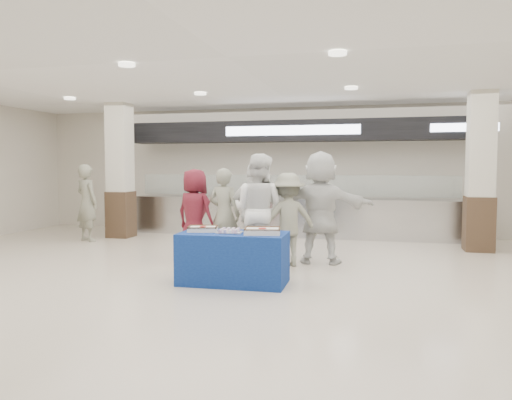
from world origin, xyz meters
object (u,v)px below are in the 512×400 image
(sheet_cake_right, at_px, (262,230))
(chef_short, at_px, (254,212))
(civilian_maroon, at_px, (195,213))
(civilian_white, at_px, (321,208))
(cupcake_tray, at_px, (229,231))
(display_table, at_px, (233,258))
(sheet_cake_left, at_px, (203,228))
(soldier_b, at_px, (288,220))
(soldier_a, at_px, (224,214))
(soldier_bg, at_px, (87,203))
(chef_tall, at_px, (258,210))

(sheet_cake_right, bearing_deg, chef_short, 107.72)
(civilian_maroon, distance_m, civilian_white, 2.35)
(cupcake_tray, relative_size, chef_short, 0.22)
(display_table, height_order, sheet_cake_left, sheet_cake_left)
(sheet_cake_left, xyz_separation_m, cupcake_tray, (0.43, -0.06, -0.02))
(display_table, relative_size, soldier_b, 0.97)
(soldier_a, height_order, chef_short, chef_short)
(sheet_cake_left, relative_size, cupcake_tray, 1.25)
(soldier_a, bearing_deg, soldier_bg, -10.81)
(display_table, distance_m, soldier_b, 1.63)
(chef_tall, bearing_deg, soldier_b, -152.37)
(cupcake_tray, height_order, chef_tall, chef_tall)
(sheet_cake_right, relative_size, civilian_maroon, 0.34)
(display_table, xyz_separation_m, sheet_cake_left, (-0.48, 0.04, 0.42))
(sheet_cake_right, bearing_deg, civilian_white, 72.00)
(soldier_b, xyz_separation_m, civilian_white, (0.52, 0.36, 0.19))
(cupcake_tray, xyz_separation_m, civilian_maroon, (-1.24, 1.83, 0.05))
(cupcake_tray, bearing_deg, sheet_cake_right, -1.59)
(sheet_cake_left, xyz_separation_m, soldier_bg, (-3.93, 3.09, 0.08))
(sheet_cake_right, height_order, soldier_bg, soldier_bg)
(cupcake_tray, xyz_separation_m, chef_tall, (0.09, 1.37, 0.18))
(soldier_a, height_order, civilian_white, civilian_white)
(chef_tall, distance_m, soldier_bg, 4.80)
(cupcake_tray, bearing_deg, soldier_bg, 144.18)
(sheet_cake_left, height_order, chef_tall, chef_tall)
(civilian_maroon, bearing_deg, chef_short, -161.03)
(sheet_cake_left, distance_m, chef_tall, 1.42)
(civilian_maroon, height_order, chef_short, chef_short)
(display_table, xyz_separation_m, cupcake_tray, (-0.05, -0.02, 0.40))
(sheet_cake_right, height_order, civilian_white, civilian_white)
(civilian_white, bearing_deg, cupcake_tray, 57.25)
(civilian_white, bearing_deg, civilian_maroon, -1.44)
(civilian_maroon, relative_size, soldier_a, 0.99)
(cupcake_tray, relative_size, soldier_bg, 0.22)
(chef_tall, height_order, civilian_white, civilian_white)
(civilian_white, bearing_deg, sheet_cake_right, 69.97)
(display_table, height_order, sheet_cake_right, sheet_cake_right)
(chef_short, bearing_deg, sheet_cake_right, 100.35)
(civilian_maroon, xyz_separation_m, soldier_a, (0.60, -0.07, 0.01))
(soldier_bg, bearing_deg, civilian_maroon, -179.42)
(sheet_cake_left, relative_size, soldier_a, 0.29)
(soldier_bg, bearing_deg, soldier_b, -174.97)
(cupcake_tray, xyz_separation_m, soldier_bg, (-4.37, 3.15, 0.10))
(chef_short, height_order, soldier_b, chef_short)
(chef_short, bearing_deg, display_table, 87.16)
(display_table, relative_size, soldier_bg, 0.89)
(sheet_cake_left, distance_m, sheet_cake_right, 0.93)
(soldier_b, bearing_deg, soldier_a, -34.65)
(cupcake_tray, bearing_deg, soldier_b, 68.75)
(display_table, bearing_deg, soldier_bg, 143.21)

